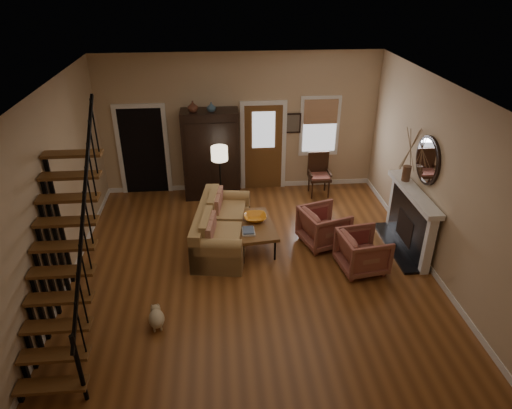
{
  "coord_description": "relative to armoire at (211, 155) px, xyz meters",
  "views": [
    {
      "loc": [
        -0.54,
        -6.82,
        5.0
      ],
      "look_at": [
        0.1,
        0.4,
        1.15
      ],
      "focal_mm": 32.0,
      "sensor_mm": 36.0,
      "label": 1
    }
  ],
  "objects": [
    {
      "name": "room",
      "position": [
        0.29,
        -1.39,
        0.46
      ],
      "size": [
        7.0,
        7.33,
        3.3
      ],
      "color": "brown",
      "rests_on": "ground"
    },
    {
      "name": "staircase",
      "position": [
        -2.08,
        -4.45,
        0.55
      ],
      "size": [
        0.94,
        2.8,
        3.2
      ],
      "primitive_type": null,
      "color": "brown",
      "rests_on": "ground"
    },
    {
      "name": "fireplace",
      "position": [
        3.83,
        -2.65,
        -0.31
      ],
      "size": [
        0.33,
        1.95,
        2.3
      ],
      "color": "black",
      "rests_on": "ground"
    },
    {
      "name": "armoire",
      "position": [
        0.0,
        0.0,
        0.0
      ],
      "size": [
        1.3,
        0.6,
        2.1
      ],
      "primitive_type": null,
      "color": "black",
      "rests_on": "ground"
    },
    {
      "name": "vase_a",
      "position": [
        -0.35,
        -0.1,
        1.17
      ],
      "size": [
        0.24,
        0.24,
        0.25
      ],
      "primitive_type": "imported",
      "color": "#4C2619",
      "rests_on": "armoire"
    },
    {
      "name": "vase_b",
      "position": [
        0.05,
        -0.1,
        1.16
      ],
      "size": [
        0.2,
        0.2,
        0.21
      ],
      "primitive_type": "imported",
      "color": "#334C60",
      "rests_on": "armoire"
    },
    {
      "name": "sofa",
      "position": [
        0.18,
        -2.21,
        -0.65
      ],
      "size": [
        1.24,
        2.28,
        0.81
      ],
      "primitive_type": null,
      "rotation": [
        0.0,
        0.0,
        -0.14
      ],
      "color": "#A47F4A",
      "rests_on": "ground"
    },
    {
      "name": "coffee_table",
      "position": [
        0.79,
        -2.33,
        -0.8
      ],
      "size": [
        0.9,
        1.37,
        0.5
      ],
      "primitive_type": null,
      "rotation": [
        0.0,
        0.0,
        0.11
      ],
      "color": "brown",
      "rests_on": "ground"
    },
    {
      "name": "bowl",
      "position": [
        0.84,
        -2.18,
        -0.5
      ],
      "size": [
        0.44,
        0.44,
        0.11
      ],
      "primitive_type": "imported",
      "color": "orange",
      "rests_on": "coffee_table"
    },
    {
      "name": "books",
      "position": [
        0.67,
        -2.63,
        -0.52
      ],
      "size": [
        0.24,
        0.32,
        0.06
      ],
      "primitive_type": null,
      "color": "beige",
      "rests_on": "coffee_table"
    },
    {
      "name": "armchair_left",
      "position": [
        2.69,
        -3.28,
        -0.68
      ],
      "size": [
        0.93,
        0.91,
        0.75
      ],
      "primitive_type": "imported",
      "rotation": [
        0.0,
        0.0,
        1.72
      ],
      "color": "maroon",
      "rests_on": "ground"
    },
    {
      "name": "armchair_right",
      "position": [
        2.18,
        -2.36,
        -0.67
      ],
      "size": [
        1.05,
        1.04,
        0.77
      ],
      "primitive_type": "imported",
      "rotation": [
        0.0,
        0.0,
        1.88
      ],
      "color": "maroon",
      "rests_on": "ground"
    },
    {
      "name": "floor_lamp",
      "position": [
        0.19,
        -0.86,
        -0.27
      ],
      "size": [
        0.42,
        0.42,
        1.56
      ],
      "primitive_type": null,
      "rotation": [
        0.0,
        0.0,
        -0.18
      ],
      "color": "black",
      "rests_on": "ground"
    },
    {
      "name": "side_chair",
      "position": [
        2.55,
        -0.2,
        -0.54
      ],
      "size": [
        0.54,
        0.54,
        1.02
      ],
      "primitive_type": null,
      "color": "#331D10",
      "rests_on": "ground"
    },
    {
      "name": "dog",
      "position": [
        -0.89,
        -4.5,
        -0.9
      ],
      "size": [
        0.31,
        0.44,
        0.3
      ],
      "primitive_type": null,
      "rotation": [
        0.0,
        0.0,
        0.17
      ],
      "color": "#C7B288",
      "rests_on": "ground"
    }
  ]
}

